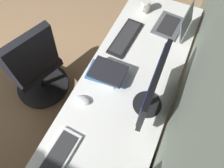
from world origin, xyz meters
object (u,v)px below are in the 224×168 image
(drawer_pedestal, at_px, (101,164))
(keyboard_main, at_px, (54,162))
(coffee_mug, at_px, (145,6))
(mouse_main, at_px, (83,100))
(monitor_secondary, at_px, (152,88))
(book_stack_near, at_px, (107,72))
(office_chair, at_px, (35,68))
(keyboard_spare, at_px, (125,37))
(laptop_leftmost, at_px, (175,24))

(drawer_pedestal, relative_size, keyboard_main, 1.63)
(drawer_pedestal, bearing_deg, coffee_mug, -172.34)
(drawer_pedestal, bearing_deg, mouse_main, -136.97)
(keyboard_main, bearing_deg, coffee_mug, 178.31)
(monitor_secondary, xyz_separation_m, keyboard_main, (0.59, -0.38, -0.23))
(book_stack_near, bearing_deg, coffee_mug, 178.70)
(drawer_pedestal, height_order, office_chair, office_chair)
(drawer_pedestal, xyz_separation_m, coffee_mug, (-1.31, -0.18, 0.43))
(monitor_secondary, height_order, office_chair, monitor_secondary)
(keyboard_spare, relative_size, mouse_main, 4.11)
(mouse_main, height_order, book_stack_near, book_stack_near)
(laptop_leftmost, xyz_separation_m, keyboard_spare, (0.28, -0.34, -0.04))
(book_stack_near, bearing_deg, keyboard_spare, -177.75)
(drawer_pedestal, bearing_deg, keyboard_main, -54.49)
(keyboard_spare, xyz_separation_m, coffee_mug, (-0.38, 0.03, 0.04))
(keyboard_main, height_order, office_chair, office_chair)
(drawer_pedestal, bearing_deg, keyboard_spare, -167.30)
(mouse_main, relative_size, office_chair, 0.11)
(coffee_mug, bearing_deg, book_stack_near, -1.30)
(monitor_secondary, distance_m, keyboard_spare, 0.66)
(laptop_leftmost, relative_size, coffee_mug, 2.59)
(monitor_secondary, relative_size, coffee_mug, 3.89)
(book_stack_near, bearing_deg, drawer_pedestal, 19.85)
(mouse_main, relative_size, book_stack_near, 0.37)
(keyboard_main, xyz_separation_m, book_stack_near, (-0.69, 0.03, 0.03))
(drawer_pedestal, distance_m, laptop_leftmost, 1.29)
(monitor_secondary, xyz_separation_m, book_stack_near, (-0.10, -0.35, -0.20))
(keyboard_spare, height_order, mouse_main, mouse_main)
(keyboard_main, height_order, book_stack_near, book_stack_near)
(keyboard_main, bearing_deg, drawer_pedestal, 125.51)
(keyboard_spare, bearing_deg, office_chair, -57.99)
(drawer_pedestal, height_order, coffee_mug, coffee_mug)
(monitor_secondary, bearing_deg, keyboard_main, -32.54)
(book_stack_near, bearing_deg, mouse_main, -13.30)
(laptop_leftmost, bearing_deg, keyboard_main, -14.40)
(office_chair, bearing_deg, monitor_secondary, 87.15)
(mouse_main, distance_m, office_chair, 0.75)
(book_stack_near, bearing_deg, office_chair, -86.07)
(mouse_main, xyz_separation_m, coffee_mug, (-1.04, 0.08, 0.04))
(keyboard_main, bearing_deg, office_chair, -132.82)
(drawer_pedestal, height_order, laptop_leftmost, laptop_leftmost)
(coffee_mug, distance_m, office_chair, 1.15)
(drawer_pedestal, relative_size, book_stack_near, 2.46)
(laptop_leftmost, bearing_deg, monitor_secondary, 2.00)
(mouse_main, bearing_deg, monitor_secondary, 111.15)
(book_stack_near, xyz_separation_m, coffee_mug, (-0.77, 0.02, 0.01))
(office_chair, bearing_deg, book_stack_near, 93.93)
(keyboard_main, relative_size, office_chair, 0.44)
(coffee_mug, bearing_deg, drawer_pedestal, 7.66)
(laptop_leftmost, height_order, keyboard_spare, laptop_leftmost)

